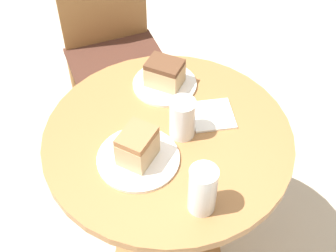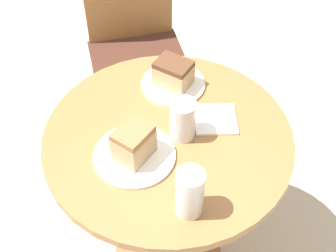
{
  "view_description": "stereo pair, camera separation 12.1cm",
  "coord_description": "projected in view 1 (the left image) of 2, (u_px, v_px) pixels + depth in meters",
  "views": [
    {
      "loc": [
        -0.35,
        -0.88,
        1.85
      ],
      "look_at": [
        0.0,
        0.0,
        0.82
      ],
      "focal_mm": 50.0,
      "sensor_mm": 36.0,
      "label": 1
    },
    {
      "loc": [
        -0.24,
        -0.91,
        1.85
      ],
      "look_at": [
        0.0,
        0.0,
        0.82
      ],
      "focal_mm": 50.0,
      "sensor_mm": 36.0,
      "label": 2
    }
  ],
  "objects": [
    {
      "name": "cake_slice_far",
      "position": [
        165.0,
        73.0,
        1.54
      ],
      "size": [
        0.14,
        0.14,
        0.09
      ],
      "rotation": [
        0.0,
        0.0,
        3.91
      ],
      "color": "tan",
      "rests_on": "plate_far"
    },
    {
      "name": "table",
      "position": [
        168.0,
        176.0,
        1.58
      ],
      "size": [
        0.77,
        0.77,
        0.78
      ],
      "color": "#9E6B3D",
      "rests_on": "ground_plane"
    },
    {
      "name": "glass_lemonade",
      "position": [
        182.0,
        120.0,
        1.39
      ],
      "size": [
        0.08,
        0.08,
        0.13
      ],
      "color": "beige",
      "rests_on": "table"
    },
    {
      "name": "glass_water",
      "position": [
        202.0,
        191.0,
        1.2
      ],
      "size": [
        0.08,
        0.08,
        0.15
      ],
      "color": "silver",
      "rests_on": "table"
    },
    {
      "name": "napkin_stack",
      "position": [
        212.0,
        115.0,
        1.48
      ],
      "size": [
        0.16,
        0.16,
        0.01
      ],
      "rotation": [
        0.0,
        0.0,
        -0.23
      ],
      "color": "white",
      "rests_on": "table"
    },
    {
      "name": "cake_slice_near",
      "position": [
        137.0,
        146.0,
        1.32
      ],
      "size": [
        0.14,
        0.14,
        0.1
      ],
      "rotation": [
        0.0,
        0.0,
        5.41
      ],
      "color": "tan",
      "rests_on": "plate_near"
    },
    {
      "name": "chair",
      "position": [
        114.0,
        47.0,
        2.13
      ],
      "size": [
        0.43,
        0.43,
        1.02
      ],
      "rotation": [
        0.0,
        0.0,
        -0.01
      ],
      "color": "olive",
      "rests_on": "ground_plane"
    },
    {
      "name": "plate_far",
      "position": [
        165.0,
        84.0,
        1.57
      ],
      "size": [
        0.21,
        0.21,
        0.01
      ],
      "color": "white",
      "rests_on": "table"
    },
    {
      "name": "plate_near",
      "position": [
        138.0,
        158.0,
        1.36
      ],
      "size": [
        0.24,
        0.24,
        0.01
      ],
      "color": "white",
      "rests_on": "table"
    }
  ]
}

